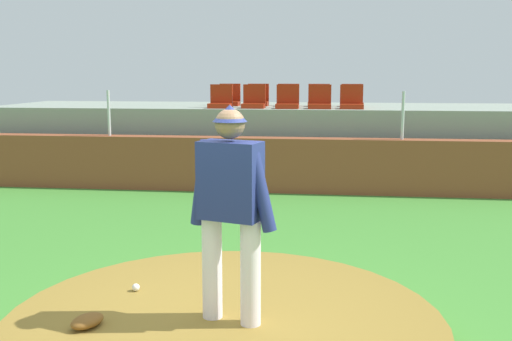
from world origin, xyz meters
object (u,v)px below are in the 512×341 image
(stadium_chair_2, at_px, (288,101))
(stadium_chair_9, at_px, (352,99))
(stadium_chair_1, at_px, (254,101))
(stadium_chair_3, at_px, (320,101))
(stadium_chair_8, at_px, (319,99))
(stadium_chair_4, at_px, (352,101))
(stadium_chair_0, at_px, (221,101))
(stadium_chair_6, at_px, (258,99))
(fielding_glove, at_px, (87,321))
(pitcher, at_px, (230,199))
(stadium_chair_7, at_px, (288,99))
(stadium_chair_5, at_px, (229,99))
(baseball, at_px, (136,287))

(stadium_chair_2, distance_m, stadium_chair_9, 1.66)
(stadium_chair_1, relative_size, stadium_chair_3, 1.00)
(stadium_chair_1, height_order, stadium_chair_8, same)
(stadium_chair_3, bearing_deg, stadium_chair_8, -88.02)
(stadium_chair_1, xyz_separation_m, stadium_chair_9, (2.12, 0.86, 0.00))
(stadium_chair_8, bearing_deg, stadium_chair_1, 32.73)
(stadium_chair_2, distance_m, stadium_chair_4, 1.35)
(stadium_chair_2, height_order, stadium_chair_9, same)
(stadium_chair_4, bearing_deg, stadium_chair_0, 1.02)
(stadium_chair_8, bearing_deg, stadium_chair_3, 91.98)
(stadium_chair_1, xyz_separation_m, stadium_chair_6, (-0.02, 0.90, 0.00))
(fielding_glove, xyz_separation_m, stadium_chair_9, (2.51, 8.94, 1.45))
(pitcher, distance_m, stadium_chair_1, 7.85)
(stadium_chair_0, distance_m, stadium_chair_1, 0.72)
(stadium_chair_0, distance_m, stadium_chair_3, 2.12)
(stadium_chair_7, bearing_deg, stadium_chair_3, 128.53)
(pitcher, height_order, stadium_chair_5, stadium_chair_5)
(pitcher, relative_size, stadium_chair_8, 3.66)
(pitcher, height_order, stadium_chair_2, stadium_chair_2)
(stadium_chair_2, bearing_deg, stadium_chair_1, -2.65)
(stadium_chair_1, relative_size, stadium_chair_5, 1.00)
(stadium_chair_0, height_order, stadium_chair_5, same)
(stadium_chair_7, xyz_separation_m, stadium_chair_9, (1.44, -0.03, 0.00))
(pitcher, xyz_separation_m, stadium_chair_5, (-1.46, 8.70, 0.45))
(baseball, xyz_separation_m, stadium_chair_8, (1.62, 8.12, 1.47))
(fielding_glove, bearing_deg, stadium_chair_8, -163.01)
(stadium_chair_2, relative_size, stadium_chair_4, 1.00)
(stadium_chair_1, xyz_separation_m, stadium_chair_3, (1.40, -0.01, 0.00))
(stadium_chair_3, distance_m, stadium_chair_8, 0.90)
(stadium_chair_0, relative_size, stadium_chair_3, 1.00)
(stadium_chair_0, xyz_separation_m, stadium_chair_9, (2.83, 0.90, 0.00))
(pitcher, height_order, stadium_chair_4, stadium_chair_4)
(stadium_chair_5, xyz_separation_m, stadium_chair_8, (2.06, -0.02, 0.00))
(fielding_glove, xyz_separation_m, stadium_chair_2, (1.11, 8.04, 1.45))
(fielding_glove, bearing_deg, stadium_chair_2, -159.77)
(stadium_chair_0, xyz_separation_m, stadium_chair_8, (2.09, 0.92, 0.00))
(stadium_chair_2, distance_m, stadium_chair_3, 0.68)
(stadium_chair_9, bearing_deg, baseball, 73.71)
(stadium_chair_3, xyz_separation_m, stadium_chair_8, (-0.03, 0.89, 0.00))
(pitcher, bearing_deg, stadium_chair_0, 117.53)
(fielding_glove, distance_m, stadium_chair_3, 8.39)
(stadium_chair_0, relative_size, stadium_chair_4, 1.00)
(stadium_chair_7, bearing_deg, stadium_chair_1, 53.01)
(baseball, relative_size, stadium_chair_5, 0.15)
(stadium_chair_5, bearing_deg, pitcher, 99.51)
(stadium_chair_3, bearing_deg, stadium_chair_1, -0.52)
(stadium_chair_0, distance_m, stadium_chair_8, 2.28)
(pitcher, xyz_separation_m, stadium_chair_6, (-0.79, 8.70, 0.45))
(stadium_chair_4, bearing_deg, stadium_chair_1, 0.34)
(pitcher, distance_m, fielding_glove, 1.56)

